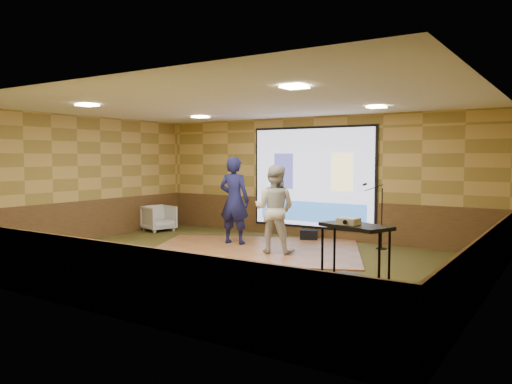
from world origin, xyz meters
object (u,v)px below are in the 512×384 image
Objects in this scene: projector_screen at (312,179)px; duffel_bag at (309,235)px; dance_floor at (255,250)px; av_table at (356,245)px; banquet_chair at (159,218)px; projector at (349,221)px; player_left at (234,200)px; mic_stand at (379,226)px; player_right at (274,209)px.

duffel_bag is (0.14, -0.42, -1.35)m from projector_screen.
dance_floor is 3.93m from av_table.
projector is at bearing -98.29° from banquet_chair.
player_left is at bearing -118.36° from projector_screen.
duffel_bag is (0.38, 1.79, 0.11)m from dance_floor.
banquet_chair is (-5.91, -0.71, -0.14)m from mic_stand.
player_left reaches higher than av_table.
duffel_bag is (-2.70, 4.06, -0.97)m from projector.
player_right is 2.44m from mic_stand.
player_right reaches higher than projector.
av_table is (3.17, -2.21, 0.74)m from dance_floor.
player_left is 4.69m from av_table.
projector is 0.68× the size of duffel_bag.
banquet_chair is at bearing 155.39° from av_table.
mic_stand is 3.51× the size of duffel_bag.
player_right is 3.34m from projector.
dance_floor is 1.31m from player_left.
duffel_bag is (-1.77, 0.12, -0.36)m from mic_stand.
av_table is (2.92, -4.42, -0.72)m from projector_screen.
av_table is at bearing 43.86° from projector.
projector is at bearing -56.41° from duffel_bag.
projector is (-0.08, -0.07, 0.35)m from av_table.
projector_screen is 2.66m from dance_floor.
mic_stand reaches higher than duffel_bag.
projector_screen is 5.32m from projector.
banquet_chair is (-4.00, -1.25, -1.13)m from projector_screen.
player_left is at bearing 157.32° from dance_floor.
mic_stand is at bearing 109.27° from projector.
projector_screen is 5.35m from av_table.
av_table is at bearing 139.07° from player_left.
mic_stand is 1.89× the size of banquet_chair.
player_right is 6.48× the size of projector.
projector is (3.85, -2.60, 0.07)m from player_left.
mic_stand is at bearing 37.81° from dance_floor.
projector is 4.10m from mic_stand.
banquet_chair is 1.86× the size of duffel_bag.
projector_screen is at bearing -94.60° from player_right.
av_table is 3.76× the size of projector.
player_right is at bearing 153.92° from player_left.
mic_stand is at bearing -15.70° from projector_screen.
projector reaches higher than dance_floor.
dance_floor is (-0.25, -2.21, -1.46)m from projector_screen.
mic_stand is (-1.01, 3.88, -0.26)m from av_table.
player_left is 1.09× the size of player_right.
mic_stand is (2.93, 1.35, -0.53)m from player_left.
projector_screen reaches higher than mic_stand.
player_left is (-0.77, 0.32, 1.01)m from dance_floor.
projector reaches higher than av_table.
player_left is 1.89× the size of av_table.
player_right is 4.47m from banquet_chair.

